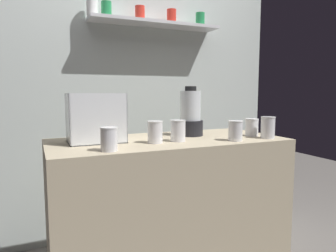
{
  "coord_description": "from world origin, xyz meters",
  "views": [
    {
      "loc": [
        -0.74,
        -1.68,
        1.18
      ],
      "look_at": [
        0.0,
        0.0,
        0.98
      ],
      "focal_mm": 32.85,
      "sensor_mm": 36.0,
      "label": 1
    }
  ],
  "objects_px": {
    "juice_cup_orange_far_left": "(109,141)",
    "juice_cup_orange_rightmost": "(268,129)",
    "carrot_display_bin": "(96,127)",
    "juice_cup_beet_right": "(235,132)",
    "juice_cup_pomegranate_far_right": "(252,128)",
    "juice_cup_beet_middle": "(178,132)",
    "blender_pitcher": "(190,115)",
    "juice_cup_mango_left": "(155,133)"
  },
  "relations": [
    {
      "from": "juice_cup_beet_middle",
      "to": "carrot_display_bin",
      "type": "bearing_deg",
      "value": 160.33
    },
    {
      "from": "juice_cup_beet_right",
      "to": "juice_cup_beet_middle",
      "type": "bearing_deg",
      "value": 160.16
    },
    {
      "from": "blender_pitcher",
      "to": "juice_cup_beet_right",
      "type": "height_order",
      "value": "blender_pitcher"
    },
    {
      "from": "blender_pitcher",
      "to": "juice_cup_beet_middle",
      "type": "relative_size",
      "value": 2.59
    },
    {
      "from": "juice_cup_orange_far_left",
      "to": "juice_cup_beet_middle",
      "type": "distance_m",
      "value": 0.45
    },
    {
      "from": "carrot_display_bin",
      "to": "juice_cup_orange_rightmost",
      "type": "xyz_separation_m",
      "value": [
        1.0,
        -0.27,
        -0.03
      ]
    },
    {
      "from": "juice_cup_mango_left",
      "to": "juice_cup_pomegranate_far_right",
      "type": "height_order",
      "value": "juice_cup_mango_left"
    },
    {
      "from": "juice_cup_orange_far_left",
      "to": "juice_cup_orange_rightmost",
      "type": "distance_m",
      "value": 0.99
    },
    {
      "from": "juice_cup_orange_far_left",
      "to": "carrot_display_bin",
      "type": "bearing_deg",
      "value": 91.92
    },
    {
      "from": "juice_cup_beet_right",
      "to": "juice_cup_pomegranate_far_right",
      "type": "bearing_deg",
      "value": 29.07
    },
    {
      "from": "juice_cup_orange_rightmost",
      "to": "juice_cup_beet_middle",
      "type": "bearing_deg",
      "value": 168.28
    },
    {
      "from": "juice_cup_beet_right",
      "to": "blender_pitcher",
      "type": "bearing_deg",
      "value": 115.16
    },
    {
      "from": "carrot_display_bin",
      "to": "juice_cup_beet_middle",
      "type": "bearing_deg",
      "value": -19.67
    },
    {
      "from": "juice_cup_pomegranate_far_right",
      "to": "juice_cup_beet_right",
      "type": "bearing_deg",
      "value": -150.93
    },
    {
      "from": "blender_pitcher",
      "to": "juice_cup_pomegranate_far_right",
      "type": "height_order",
      "value": "blender_pitcher"
    },
    {
      "from": "juice_cup_orange_far_left",
      "to": "juice_cup_mango_left",
      "type": "bearing_deg",
      "value": 24.05
    },
    {
      "from": "carrot_display_bin",
      "to": "juice_cup_mango_left",
      "type": "bearing_deg",
      "value": -28.35
    },
    {
      "from": "carrot_display_bin",
      "to": "blender_pitcher",
      "type": "relative_size",
      "value": 0.96
    },
    {
      "from": "blender_pitcher",
      "to": "juice_cup_pomegranate_far_right",
      "type": "bearing_deg",
      "value": -26.67
    },
    {
      "from": "carrot_display_bin",
      "to": "juice_cup_orange_rightmost",
      "type": "bearing_deg",
      "value": -15.31
    },
    {
      "from": "juice_cup_orange_far_left",
      "to": "juice_cup_beet_middle",
      "type": "height_order",
      "value": "juice_cup_beet_middle"
    },
    {
      "from": "carrot_display_bin",
      "to": "juice_cup_orange_rightmost",
      "type": "distance_m",
      "value": 1.04
    },
    {
      "from": "juice_cup_orange_rightmost",
      "to": "carrot_display_bin",
      "type": "bearing_deg",
      "value": 164.69
    },
    {
      "from": "blender_pitcher",
      "to": "juice_cup_pomegranate_far_right",
      "type": "xyz_separation_m",
      "value": [
        0.36,
        -0.18,
        -0.09
      ]
    },
    {
      "from": "juice_cup_mango_left",
      "to": "juice_cup_beet_right",
      "type": "relative_size",
      "value": 1.05
    },
    {
      "from": "juice_cup_orange_far_left",
      "to": "juice_cup_mango_left",
      "type": "distance_m",
      "value": 0.32
    },
    {
      "from": "juice_cup_mango_left",
      "to": "carrot_display_bin",
      "type": "bearing_deg",
      "value": 151.65
    },
    {
      "from": "juice_cup_orange_far_left",
      "to": "blender_pitcher",
      "type": "bearing_deg",
      "value": 27.4
    },
    {
      "from": "juice_cup_pomegranate_far_right",
      "to": "carrot_display_bin",
      "type": "bearing_deg",
      "value": 171.09
    },
    {
      "from": "blender_pitcher",
      "to": "juice_cup_orange_rightmost",
      "type": "bearing_deg",
      "value": -38.2
    },
    {
      "from": "juice_cup_mango_left",
      "to": "juice_cup_orange_rightmost",
      "type": "xyz_separation_m",
      "value": [
        0.7,
        -0.11,
        0.0
      ]
    },
    {
      "from": "blender_pitcher",
      "to": "juice_cup_orange_far_left",
      "type": "distance_m",
      "value": 0.69
    },
    {
      "from": "juice_cup_beet_right",
      "to": "juice_cup_pomegranate_far_right",
      "type": "relative_size",
      "value": 1.04
    },
    {
      "from": "juice_cup_orange_far_left",
      "to": "juice_cup_orange_rightmost",
      "type": "xyz_separation_m",
      "value": [
        0.99,
        0.02,
        0.01
      ]
    },
    {
      "from": "juice_cup_orange_far_left",
      "to": "juice_cup_orange_rightmost",
      "type": "height_order",
      "value": "juice_cup_orange_rightmost"
    },
    {
      "from": "juice_cup_mango_left",
      "to": "juice_cup_orange_rightmost",
      "type": "relative_size",
      "value": 0.92
    },
    {
      "from": "carrot_display_bin",
      "to": "juice_cup_orange_far_left",
      "type": "distance_m",
      "value": 0.29
    },
    {
      "from": "juice_cup_orange_far_left",
      "to": "juice_cup_beet_right",
      "type": "relative_size",
      "value": 0.98
    },
    {
      "from": "carrot_display_bin",
      "to": "juice_cup_pomegranate_far_right",
      "type": "xyz_separation_m",
      "value": [
        0.97,
        -0.15,
        -0.04
      ]
    },
    {
      "from": "carrot_display_bin",
      "to": "juice_cup_beet_right",
      "type": "relative_size",
      "value": 2.62
    },
    {
      "from": "juice_cup_pomegranate_far_right",
      "to": "juice_cup_orange_far_left",
      "type": "bearing_deg",
      "value": -171.9
    },
    {
      "from": "juice_cup_beet_middle",
      "to": "juice_cup_beet_right",
      "type": "distance_m",
      "value": 0.34
    }
  ]
}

